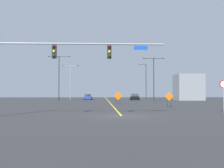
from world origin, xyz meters
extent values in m
plane|color=#2D2D30|center=(0.00, 0.00, 0.00)|extent=(159.74, 159.74, 0.00)
cube|color=yellow|center=(0.00, 44.37, 0.00)|extent=(0.16, 88.74, 0.01)
cylinder|color=gray|center=(-3.13, 0.00, 5.70)|extent=(13.00, 0.14, 0.14)
cube|color=black|center=(-5.30, 0.00, 5.05)|extent=(0.34, 0.32, 1.05)
sphere|color=#3A0503|center=(-5.30, -0.17, 5.40)|extent=(0.22, 0.22, 0.22)
sphere|color=yellow|center=(-5.30, -0.17, 5.05)|extent=(0.22, 0.22, 0.22)
sphere|color=black|center=(-5.30, -0.17, 4.70)|extent=(0.22, 0.22, 0.22)
cube|color=black|center=(-0.96, 0.00, 5.05)|extent=(0.34, 0.32, 1.05)
sphere|color=#3A0503|center=(-0.96, -0.17, 5.40)|extent=(0.22, 0.22, 0.22)
sphere|color=yellow|center=(-0.96, -0.17, 5.05)|extent=(0.22, 0.22, 0.22)
sphere|color=black|center=(-0.96, -0.17, 4.70)|extent=(0.22, 0.22, 0.22)
cube|color=#1447B7|center=(1.55, 0.00, 5.41)|extent=(1.10, 0.03, 0.32)
cylinder|color=gray|center=(9.70, 3.18, 1.12)|extent=(0.07, 0.07, 2.23)
cylinder|color=#B20F14|center=(9.70, 3.18, 2.61)|extent=(0.76, 0.03, 0.76)
cylinder|color=white|center=(9.70, 3.16, 2.61)|extent=(0.61, 0.01, 0.61)
cylinder|color=gray|center=(-9.36, 48.26, 4.40)|extent=(0.16, 0.16, 8.79)
cylinder|color=gray|center=(-10.29, 48.26, 8.64)|extent=(1.86, 0.08, 0.08)
cube|color=#262628|center=(-11.22, 48.26, 8.64)|extent=(0.44, 0.24, 0.14)
cylinder|color=gray|center=(-8.42, 48.26, 8.64)|extent=(1.86, 0.08, 0.08)
cube|color=#262628|center=(-7.49, 48.26, 8.64)|extent=(0.44, 0.24, 0.14)
cylinder|color=black|center=(10.90, 53.38, 4.84)|extent=(0.16, 0.16, 9.67)
cylinder|color=black|center=(10.04, 53.38, 9.52)|extent=(1.73, 0.08, 0.08)
cube|color=#262628|center=(9.17, 53.38, 9.52)|extent=(0.44, 0.24, 0.14)
cylinder|color=black|center=(-10.52, 36.92, 4.81)|extent=(0.16, 0.16, 9.62)
cylinder|color=black|center=(-11.61, 36.92, 9.47)|extent=(2.17, 0.08, 0.08)
cube|color=#262628|center=(-12.69, 36.92, 9.47)|extent=(0.44, 0.24, 0.14)
cylinder|color=black|center=(-9.44, 36.92, 9.47)|extent=(2.17, 0.08, 0.08)
cube|color=#262628|center=(-8.36, 36.92, 9.47)|extent=(0.44, 0.24, 0.14)
cylinder|color=black|center=(9.35, 34.52, 4.52)|extent=(0.16, 0.16, 9.04)
cylinder|color=black|center=(8.33, 34.52, 8.89)|extent=(2.03, 0.08, 0.08)
cube|color=#262628|center=(7.32, 34.52, 8.89)|extent=(0.44, 0.24, 0.14)
cylinder|color=black|center=(10.37, 34.52, 8.89)|extent=(2.03, 0.08, 0.08)
cube|color=#262628|center=(11.38, 34.52, 8.89)|extent=(0.44, 0.24, 0.14)
cube|color=orange|center=(1.10, 21.41, 1.31)|extent=(1.34, 0.30, 1.36)
cylinder|color=black|center=(0.84, 21.36, 0.30)|extent=(0.05, 0.05, 0.61)
cylinder|color=black|center=(1.36, 21.46, 0.30)|extent=(0.05, 0.05, 0.61)
cube|color=orange|center=(6.83, 11.96, 1.35)|extent=(1.10, 0.16, 1.10)
cylinder|color=black|center=(6.62, 11.94, 0.39)|extent=(0.05, 0.05, 0.78)
cylinder|color=black|center=(7.04, 11.98, 0.39)|extent=(0.05, 0.05, 0.78)
cube|color=black|center=(6.59, 44.38, 0.53)|extent=(2.06, 4.20, 0.74)
cube|color=#333D47|center=(6.58, 44.18, 1.21)|extent=(1.79, 2.45, 0.64)
cylinder|color=black|center=(7.59, 45.78, 0.32)|extent=(0.25, 0.65, 0.64)
cylinder|color=black|center=(5.73, 45.87, 0.32)|extent=(0.25, 0.65, 0.64)
cylinder|color=black|center=(7.45, 42.90, 0.32)|extent=(0.25, 0.65, 0.64)
cylinder|color=black|center=(5.59, 42.99, 0.32)|extent=(0.25, 0.65, 0.64)
cube|color=#1E389E|center=(-4.80, 47.00, 0.48)|extent=(1.78, 3.91, 0.64)
cube|color=#333D47|center=(-4.81, 47.19, 1.09)|extent=(1.60, 2.32, 0.58)
cylinder|color=black|center=(-5.69, 45.63, 0.32)|extent=(0.22, 0.64, 0.64)
cylinder|color=black|center=(-3.92, 45.63, 0.32)|extent=(0.22, 0.64, 0.64)
cylinder|color=black|center=(-5.69, 48.36, 0.32)|extent=(0.22, 0.64, 0.64)
cylinder|color=black|center=(-3.92, 48.37, 0.32)|extent=(0.22, 0.64, 0.64)
cube|color=gray|center=(18.95, 41.69, 3.04)|extent=(6.02, 5.65, 6.09)
camera|label=1|loc=(-1.64, -21.54, 1.86)|focal=43.81mm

